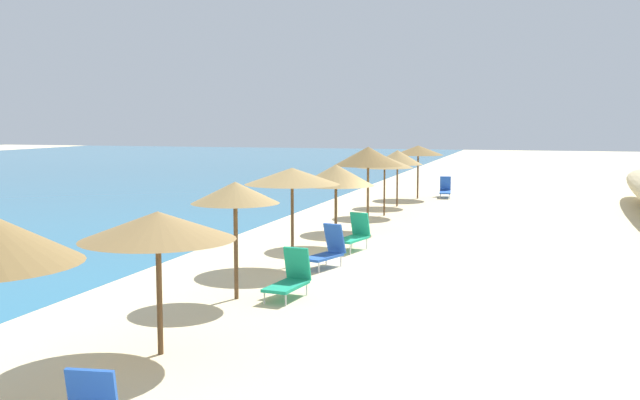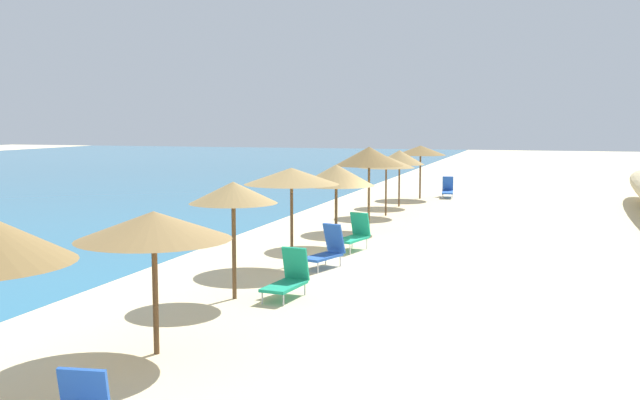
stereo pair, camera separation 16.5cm
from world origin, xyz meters
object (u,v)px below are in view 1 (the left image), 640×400
Objects in this scene: beach_umbrella_6 at (368,156)px; beach_umbrella_4 at (292,176)px; lounge_chair_2 at (327,250)px; lounge_chair_0 at (445,190)px; lounge_chair_1 at (354,234)px; lounge_chair_3 at (290,278)px; beach_umbrella_9 at (418,150)px; beach_umbrella_2 at (158,226)px; beach_umbrella_8 at (397,157)px; beach_umbrella_5 at (336,175)px; beach_umbrella_7 at (385,162)px; beach_umbrella_3 at (235,193)px.

beach_umbrella_4 is at bearing 176.73° from beach_umbrella_6.
lounge_chair_0 is at bearing -75.40° from lounge_chair_2.
lounge_chair_3 is at bearing 103.08° from lounge_chair_1.
beach_umbrella_9 is 1.79× the size of lounge_chair_2.
beach_umbrella_8 is at bearing 0.59° from beach_umbrella_2.
beach_umbrella_5 is (11.46, 0.05, 0.04)m from beach_umbrella_2.
beach_umbrella_8 is (3.46, 0.11, 0.02)m from beach_umbrella_7.
beach_umbrella_9 is at bearing -5.42° from beach_umbrella_8.
beach_umbrella_3 is 1.01× the size of beach_umbrella_8.
beach_umbrella_6 reaches higher than beach_umbrella_4.
beach_umbrella_2 is 11.46m from beach_umbrella_5.
beach_umbrella_4 is at bearing 27.16° from lounge_chair_2.
beach_umbrella_8 reaches higher than beach_umbrella_7.
beach_umbrella_7 is 14.96m from lounge_chair_3.
beach_umbrella_7 is at bearing 0.50° from beach_umbrella_5.
beach_umbrella_9 reaches higher than lounge_chair_3.
beach_umbrella_4 is at bearing -0.32° from beach_umbrella_3.
lounge_chair_0 is (12.39, -1.27, -2.29)m from beach_umbrella_6.
beach_umbrella_8 is at bearing 0.92° from beach_umbrella_5.
beach_umbrella_7 is at bearing 73.04° from lounge_chair_0.
beach_umbrella_3 reaches higher than lounge_chair_2.
beach_umbrella_5 is 16.31m from lounge_chair_0.
beach_umbrella_6 reaches higher than beach_umbrella_5.
beach_umbrella_5 is 7.23m from lounge_chair_3.
beach_umbrella_7 is (4.13, 0.25, -0.43)m from beach_umbrella_6.
beach_umbrella_8 is at bearing -0.25° from beach_umbrella_3.
beach_umbrella_9 is 22.12m from lounge_chair_3.
beach_umbrella_7 reaches higher than lounge_chair_1.
beach_umbrella_7 is at bearing -79.88° from lounge_chair_3.
beach_umbrella_2 is at bearing -179.64° from beach_umbrella_7.
beach_umbrella_4 is at bearing 179.14° from beach_umbrella_7.
lounge_chair_1 is (-8.47, -0.82, -1.77)m from beach_umbrella_7.
beach_umbrella_2 reaches higher than lounge_chair_1.
beach_umbrella_8 is at bearing -0.23° from beach_umbrella_4.
beach_umbrella_5 is 1.82× the size of lounge_chair_3.
beach_umbrella_3 is 22.50m from beach_umbrella_9.
beach_umbrella_6 reaches higher than beach_umbrella_2.
beach_umbrella_2 is 27.69m from lounge_chair_0.
beach_umbrella_5 is 3.77m from beach_umbrella_6.
beach_umbrella_4 reaches higher than beach_umbrella_3.
beach_umbrella_5 is at bearing -76.46° from lounge_chair_3.
lounge_chair_3 is (-6.34, -0.10, -0.06)m from lounge_chair_1.
beach_umbrella_8 reaches higher than beach_umbrella_5.
beach_umbrella_5 is at bearing 179.34° from beach_umbrella_9.
beach_umbrella_9 is (7.20, -0.24, 0.20)m from beach_umbrella_7.
beach_umbrella_7 is 1.64× the size of lounge_chair_1.
beach_umbrella_3 reaches higher than lounge_chair_0.
beach_umbrella_9 reaches higher than lounge_chair_1.
lounge_chair_1 is (-11.93, -0.93, -1.79)m from beach_umbrella_8.
beach_umbrella_5 is 11.34m from beach_umbrella_8.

